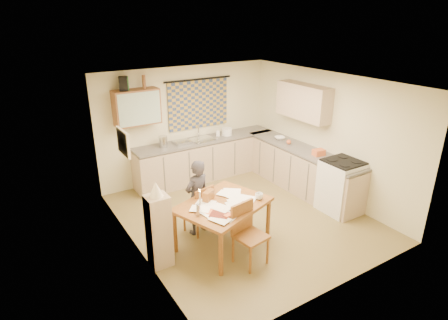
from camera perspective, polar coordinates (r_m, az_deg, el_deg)
floor at (r=7.04m, az=2.93°, el=-8.71°), size 4.00×4.50×0.02m
ceiling at (r=6.17m, az=3.38°, el=11.97°), size 4.00×4.50×0.02m
wall_back at (r=8.35m, az=-5.80°, el=5.56°), size 4.00×0.02×2.50m
wall_front at (r=4.98m, az=18.27°, el=-6.87°), size 4.00×0.02×2.50m
wall_left at (r=5.66m, az=-13.80°, el=-2.87°), size 0.02×4.50×2.50m
wall_right at (r=7.77m, az=15.42°, el=3.66°), size 0.02×4.50×2.50m
window_blind at (r=8.35m, az=-3.92°, el=8.46°), size 1.45×0.03×1.05m
curtain_rod at (r=8.22m, az=-3.95°, el=12.16°), size 1.60×0.04×0.04m
wall_cabinet at (r=7.63m, az=-13.16°, el=7.85°), size 0.90×0.34×0.70m
wall_cabinet_glass at (r=7.47m, az=-12.72°, el=7.61°), size 0.84×0.02×0.64m
upper_cabinet_right at (r=7.86m, az=12.02°, el=8.71°), size 0.34×1.30×0.70m
framed_print at (r=5.87m, az=-15.09°, el=2.61°), size 0.04×0.50×0.40m
print_canvas at (r=5.88m, az=-14.86°, el=2.65°), size 0.01×0.42×0.32m
counter_back at (r=8.48m, az=-2.73°, el=0.22°), size 3.30×0.62×0.92m
counter_right at (r=8.05m, az=11.62°, el=-1.44°), size 0.62×2.95×0.92m
stove at (r=7.36m, az=17.37°, el=-3.80°), size 0.66×0.66×1.01m
sink at (r=8.30m, az=-3.31°, el=2.86°), size 0.61×0.53×0.10m
tap at (r=8.39m, az=-3.92°, el=4.36°), size 0.04×0.04×0.28m
dish_rack at (r=8.06m, az=-6.43°, el=2.72°), size 0.37×0.32×0.06m
kettle at (r=7.87m, az=-9.27°, el=2.79°), size 0.18×0.18×0.24m
mixing_bowl at (r=8.57m, az=0.43°, el=4.35°), size 0.30×0.30×0.16m
soap_bottle at (r=8.50m, az=-0.97°, el=4.25°), size 0.13×0.13×0.17m
bowl at (r=8.38m, az=8.48°, el=3.33°), size 0.39×0.39×0.06m
orange_bag at (r=7.56m, az=14.24°, el=1.13°), size 0.24×0.19×0.12m
fruit_orange at (r=8.09m, az=9.84°, el=2.74°), size 0.10×0.10×0.10m
speaker at (r=7.47m, az=-15.10°, el=11.16°), size 0.21×0.24×0.26m
bottle_green at (r=7.49m, az=-14.59°, el=11.24°), size 0.09×0.09×0.26m
bottle_brown at (r=7.59m, az=-12.12°, el=11.58°), size 0.08×0.08×0.26m
dining_table at (r=6.08m, az=-0.15°, el=-9.71°), size 1.64×1.44×0.75m
chair_far at (r=6.49m, az=-3.85°, el=-8.69°), size 0.48×0.48×0.87m
chair_near at (r=5.74m, az=3.91°, el=-12.86°), size 0.49×0.49×0.95m
person at (r=6.28m, az=-4.10°, el=-5.71°), size 0.62×0.52×1.32m
shelf_stand at (r=5.62m, az=-9.88°, el=-10.63°), size 0.32×0.30×1.14m
lampshade at (r=5.30m, az=-10.34°, el=-4.40°), size 0.20×0.20×0.22m
letter_rack at (r=5.96m, az=-2.38°, el=-5.41°), size 0.24×0.20×0.16m
mug at (r=6.02m, az=5.36°, el=-5.52°), size 0.26×0.26×0.10m
magazine at (r=5.46m, az=-0.99°, el=-8.93°), size 0.49×0.49×0.03m
book at (r=5.55m, az=-2.17°, el=-8.41°), size 0.40×0.41×0.02m
orange_box at (r=5.51m, az=0.63°, el=-8.52°), size 0.13×0.09×0.04m
eyeglasses at (r=5.84m, az=2.77°, el=-6.81°), size 0.13×0.05×0.02m
candle_holder at (r=5.54m, az=-3.92°, el=-7.57°), size 0.08×0.08×0.18m
candle at (r=5.43m, az=-3.69°, el=-5.81°), size 0.03×0.03×0.22m
candle_flame at (r=5.39m, az=-3.79°, el=-4.57°), size 0.02×0.02×0.02m
papers at (r=5.81m, az=0.29°, el=-6.87°), size 1.17×1.05×0.03m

